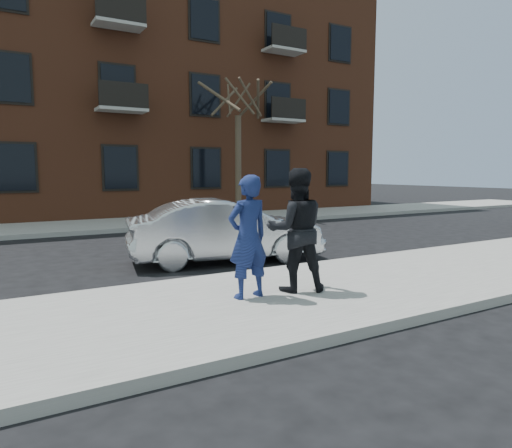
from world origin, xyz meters
TOP-DOWN VIEW (x-y plane):
  - ground at (0.00, 0.00)m, footprint 100.00×100.00m
  - near_sidewalk at (0.00, -0.25)m, footprint 50.00×3.50m
  - near_curb at (0.00, 1.55)m, footprint 50.00×0.10m
  - far_sidewalk at (0.00, 11.25)m, footprint 50.00×3.50m
  - far_curb at (0.00, 9.45)m, footprint 50.00×0.10m
  - apartment_building at (2.00, 18.00)m, footprint 24.30×10.30m
  - street_tree at (4.50, 11.00)m, footprint 3.60×3.60m
  - silver_sedan at (0.07, 3.20)m, footprint 4.54×2.29m
  - man_hoodie at (-1.17, -0.11)m, footprint 0.72×0.53m
  - man_peacoat at (-0.30, -0.13)m, footprint 1.16×1.04m

SIDE VIEW (x-z plane):
  - ground at x=0.00m, z-range 0.00..0.00m
  - near_sidewalk at x=0.00m, z-range 0.00..0.15m
  - near_curb at x=0.00m, z-range 0.00..0.15m
  - far_sidewalk at x=0.00m, z-range 0.00..0.15m
  - far_curb at x=0.00m, z-range 0.00..0.15m
  - silver_sedan at x=0.07m, z-range 0.00..1.43m
  - man_hoodie at x=-1.17m, z-range 0.15..2.01m
  - man_peacoat at x=-0.30m, z-range 0.15..2.11m
  - street_tree at x=4.50m, z-range 2.12..8.92m
  - apartment_building at x=2.00m, z-range 0.01..12.31m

